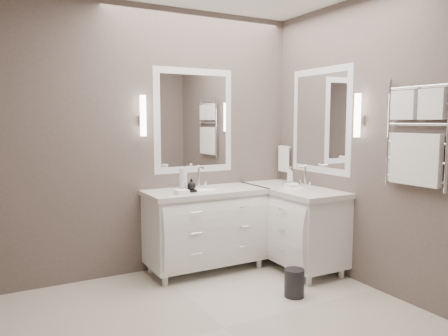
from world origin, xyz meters
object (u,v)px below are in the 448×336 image
waste_bin (294,283)px  towel_ladder (416,141)px  vanity_right (293,221)px  vanity_back (205,224)px

waste_bin → towel_ladder: bearing=-40.7°
vanity_right → towel_ladder: (0.23, -1.30, 0.91)m
towel_ladder → waste_bin: (-0.72, 0.62, -1.27)m
vanity_back → towel_ladder: (1.10, -1.63, 0.91)m
vanity_back → towel_ladder: bearing=-55.9°
vanity_back → towel_ladder: towel_ladder is taller
vanity_right → waste_bin: (-0.50, -0.68, -0.36)m
vanity_back → vanity_right: size_ratio=1.00×
vanity_right → towel_ladder: towel_ladder is taller
vanity_back → waste_bin: bearing=-69.3°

